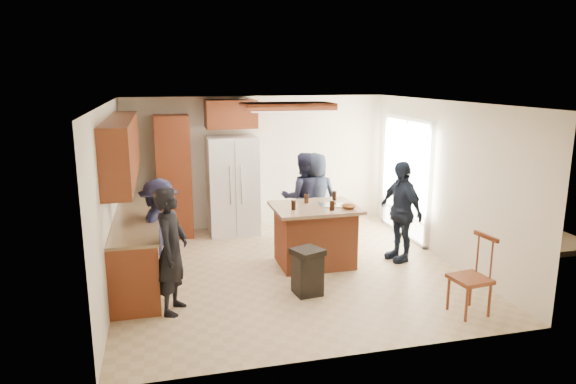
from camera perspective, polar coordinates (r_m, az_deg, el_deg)
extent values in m
plane|color=tan|center=(7.84, 0.25, -8.67)|extent=(5.00, 5.00, 0.00)
plane|color=white|center=(7.30, 0.26, 9.91)|extent=(5.00, 5.00, 0.00)
plane|color=beige|center=(9.87, -3.33, 3.33)|extent=(5.00, 0.00, 5.00)
plane|color=beige|center=(5.17, 7.14, -5.53)|extent=(5.00, 0.00, 5.00)
plane|color=beige|center=(7.28, -19.18, -0.76)|extent=(0.00, 5.00, 5.00)
plane|color=beige|center=(8.43, 16.96, 1.17)|extent=(0.00, 5.00, 5.00)
cube|color=white|center=(9.49, 13.09, 1.40)|extent=(0.02, 1.60, 2.10)
cube|color=white|center=(9.48, 12.99, 1.40)|extent=(0.08, 1.72, 2.10)
cube|color=maroon|center=(7.50, -0.12, 9.52)|extent=(1.30, 0.70, 0.10)
cube|color=white|center=(7.50, -0.12, 9.07)|extent=(1.10, 0.50, 0.02)
cube|color=olive|center=(10.51, 20.22, -4.14)|extent=(3.00, 3.00, 0.10)
cube|color=#593319|center=(11.15, 21.90, 2.22)|extent=(1.40, 1.60, 2.00)
imported|color=black|center=(6.43, -12.81, -6.38)|extent=(0.59, 0.68, 1.58)
imported|color=#1A1D35|center=(8.97, 1.68, -0.60)|extent=(0.81, 0.54, 1.58)
imported|color=#192133|center=(9.00, 3.02, -0.58)|extent=(0.77, 0.51, 1.58)
imported|color=#171F2F|center=(8.23, 12.39, -2.09)|extent=(0.67, 1.01, 1.59)
imported|color=black|center=(7.46, -14.01, -4.17)|extent=(0.64, 1.03, 1.48)
cube|color=maroon|center=(7.86, -16.32, -5.73)|extent=(0.60, 3.00, 0.88)
cube|color=#846B4C|center=(7.73, -16.53, -2.49)|extent=(0.64, 3.00, 0.04)
cube|color=maroon|center=(7.55, -17.95, 4.62)|extent=(0.35, 3.00, 0.85)
cube|color=maroon|center=(9.44, -12.57, 1.68)|extent=(0.60, 0.60, 2.20)
cube|color=maroon|center=(9.38, -6.40, 8.63)|extent=(0.90, 0.60, 0.50)
cube|color=white|center=(9.48, -6.14, 0.73)|extent=(0.90, 0.72, 1.80)
cube|color=gray|center=(9.13, -5.82, 0.27)|extent=(0.01, 0.01, 1.71)
cylinder|color=silver|center=(9.07, -6.44, 0.76)|extent=(0.02, 0.02, 0.70)
cylinder|color=silver|center=(9.10, -5.19, 0.82)|extent=(0.02, 0.02, 0.70)
cube|color=#A34B2A|center=(7.95, 2.98, -4.99)|extent=(1.10, 0.85, 0.88)
cube|color=#8C6B50|center=(7.83, 3.02, -1.75)|extent=(1.28, 1.03, 0.05)
cube|color=silver|center=(7.85, 4.88, -1.48)|extent=(0.43, 0.35, 0.02)
imported|color=brown|center=(7.73, 6.76, -1.62)|extent=(0.27, 0.27, 0.05)
cylinder|color=black|center=(7.57, 0.62, -1.44)|extent=(0.07, 0.07, 0.15)
cylinder|color=black|center=(7.98, 2.06, -0.72)|extent=(0.07, 0.07, 0.15)
cylinder|color=black|center=(8.20, 5.18, -0.40)|extent=(0.07, 0.07, 0.15)
cylinder|color=black|center=(7.57, 4.91, -1.50)|extent=(0.07, 0.07, 0.15)
cube|color=black|center=(6.95, 2.17, -9.13)|extent=(0.38, 0.38, 0.55)
cube|color=black|center=(6.84, 2.19, -6.67)|extent=(0.47, 0.47, 0.08)
cube|color=maroon|center=(6.71, 19.57, -9.10)|extent=(0.47, 0.47, 0.05)
cylinder|color=maroon|center=(6.57, 19.22, -11.70)|extent=(0.04, 0.04, 0.44)
cylinder|color=maroon|center=(6.79, 21.48, -11.11)|extent=(0.04, 0.04, 0.44)
cylinder|color=maroon|center=(6.81, 17.38, -10.68)|extent=(0.04, 0.04, 0.44)
cylinder|color=maroon|center=(7.02, 19.62, -10.15)|extent=(0.04, 0.04, 0.44)
cube|color=maroon|center=(6.66, 21.16, -4.64)|extent=(0.09, 0.40, 0.05)
cylinder|color=maroon|center=(6.65, 21.68, -6.97)|extent=(0.03, 0.03, 0.50)
cylinder|color=maroon|center=(6.82, 20.33, -6.38)|extent=(0.03, 0.03, 0.50)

